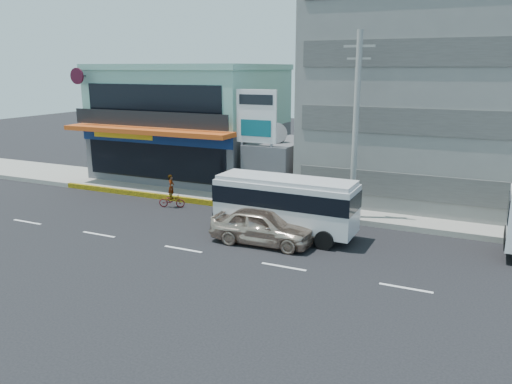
% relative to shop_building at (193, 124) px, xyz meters
% --- Properties ---
extents(ground, '(120.00, 120.00, 0.00)m').
position_rel_shop_building_xyz_m(ground, '(8.00, -13.95, -4.00)').
color(ground, black).
rests_on(ground, ground).
extents(sidewalk, '(70.00, 5.00, 0.30)m').
position_rel_shop_building_xyz_m(sidewalk, '(13.00, -4.45, -3.85)').
color(sidewalk, gray).
rests_on(sidewalk, ground).
extents(shop_building, '(12.40, 11.70, 8.00)m').
position_rel_shop_building_xyz_m(shop_building, '(0.00, 0.00, 0.00)').
color(shop_building, '#4F5055').
rests_on(shop_building, ground).
extents(concrete_building, '(16.00, 12.00, 14.00)m').
position_rel_shop_building_xyz_m(concrete_building, '(18.00, 1.05, 3.00)').
color(concrete_building, gray).
rests_on(concrete_building, ground).
extents(gap_structure, '(3.00, 6.00, 3.50)m').
position_rel_shop_building_xyz_m(gap_structure, '(8.00, -1.95, -2.25)').
color(gap_structure, '#4F5055').
rests_on(gap_structure, ground).
extents(satellite_dish, '(1.50, 1.50, 0.15)m').
position_rel_shop_building_xyz_m(satellite_dish, '(8.00, -2.95, -0.42)').
color(satellite_dish, slate).
rests_on(satellite_dish, gap_structure).
extents(billboard, '(2.60, 0.18, 6.90)m').
position_rel_shop_building_xyz_m(billboard, '(7.50, -4.75, 0.93)').
color(billboard, gray).
rests_on(billboard, ground).
extents(utility_pole_near, '(1.60, 0.30, 10.00)m').
position_rel_shop_building_xyz_m(utility_pole_near, '(14.00, -6.55, 1.15)').
color(utility_pole_near, '#999993').
rests_on(utility_pole_near, ground).
extents(minibus, '(7.05, 2.54, 2.94)m').
position_rel_shop_building_xyz_m(minibus, '(11.54, -10.11, -2.24)').
color(minibus, silver).
rests_on(minibus, ground).
extents(sedan, '(5.04, 2.15, 1.70)m').
position_rel_shop_building_xyz_m(sedan, '(11.00, -11.68, -3.15)').
color(sedan, '#CAB09A').
rests_on(sedan, ground).
extents(motorcycle_rider, '(1.65, 1.03, 1.99)m').
position_rel_shop_building_xyz_m(motorcycle_rider, '(3.48, -8.15, -3.34)').
color(motorcycle_rider, '#540C0F').
rests_on(motorcycle_rider, ground).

